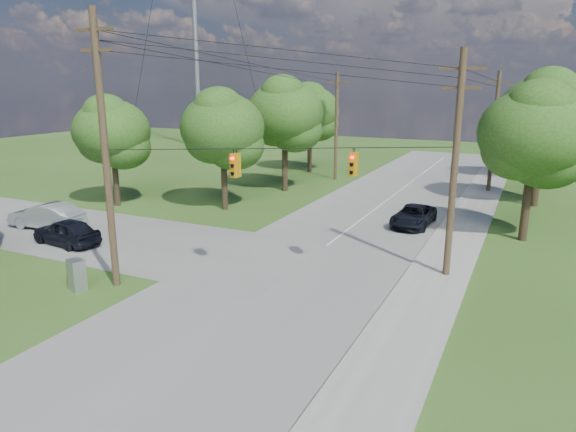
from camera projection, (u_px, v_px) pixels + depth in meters
The scene contains 20 objects.
ground at pixel (194, 306), 21.33m from camera, with size 140.00×140.00×0.00m, color #33541C.
main_road at pixel (289, 274), 24.85m from camera, with size 10.00×100.00×0.03m, color gray.
sidewalk_east at pixel (430, 297), 22.03m from camera, with size 2.60×100.00×0.12m, color #ADABA2.
pole_sw at pixel (105, 149), 22.05m from camera, with size 2.00×0.32×12.00m.
pole_ne at pixel (455, 163), 23.22m from camera, with size 2.00×0.32×10.50m.
pole_north_e at pixel (494, 131), 42.50m from camera, with size 2.00×0.32×10.00m.
pole_north_w at pixel (336, 126), 48.33m from camera, with size 2.00×0.32×10.00m.
power_lines at pixel (332, 80), 28.49m from camera, with size 13.93×29.62×4.93m.
traffic_signals at pixel (295, 164), 22.75m from camera, with size 4.91×3.27×1.05m.
tree_w_near at pixel (223, 128), 36.30m from camera, with size 6.00×6.00×8.40m.
tree_w_mid at pixel (285, 113), 42.70m from camera, with size 6.40×6.40×9.22m.
tree_w_far at pixel (310, 111), 52.34m from camera, with size 6.00×6.00×8.73m.
tree_e_near at pixel (535, 134), 28.70m from camera, with size 6.20×6.20×8.81m.
tree_e_mid at pixel (545, 113), 37.06m from camera, with size 6.60×6.60×9.64m.
tree_e_far at pixel (531, 117), 48.20m from camera, with size 5.80×5.80×8.32m.
tree_cross_n at pixel (112, 131), 37.55m from camera, with size 5.60×5.60×7.91m.
car_cross_dark at pixel (66, 232), 29.22m from camera, with size 1.79×4.45×1.52m, color black.
car_cross_silver at pixel (47, 216), 32.50m from camera, with size 1.72×4.94×1.63m, color silver.
car_main_north at pixel (414, 216), 33.14m from camera, with size 2.18×4.72×1.31m, color black.
control_cabinet at pixel (77, 275), 22.77m from camera, with size 0.79×0.57×1.43m, color #929497.
Camera 1 is at (12.07, -16.08, 8.95)m, focal length 32.00 mm.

